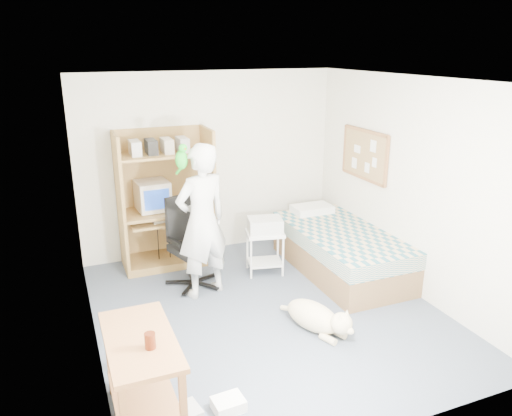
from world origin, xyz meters
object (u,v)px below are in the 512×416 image
Objects in this scene: side_desk at (142,368)px; computer_hutch at (166,204)px; office_chair at (191,254)px; printer_cart at (265,245)px; person at (202,221)px; dog at (317,317)px; bed at (340,250)px.

computer_hutch is at bearing 73.86° from side_desk.
printer_cart is at bearing -20.10° from office_chair.
computer_hutch is 1.00× the size of person.
dog is at bearing 106.76° from person.
side_desk reaches higher than dog.
printer_cart is at bearing 48.01° from side_desk.
office_chair is (0.97, 2.19, -0.11)m from side_desk.
side_desk is 2.19m from person.
dog is 1.51m from printer_cart.
bed is at bearing -29.29° from computer_hutch.
office_chair is at bearing 168.66° from bed.
bed is (2.00, -1.12, -0.53)m from computer_hutch.
side_desk is at bearing -106.14° from computer_hutch.
printer_cart is (0.06, 1.50, 0.21)m from dog.
office_chair reaches higher than bed.
office_chair is 0.60× the size of person.
bed is 3.62× the size of printer_cart.
printer_cart reaches higher than dog.
bed is at bearing 32.50° from side_desk.
office_chair is at bearing -80.81° from computer_hutch.
printer_cart is (-0.92, 0.33, 0.08)m from bed.
computer_hutch reaches higher than side_desk.
office_chair reaches higher than side_desk.
printer_cart is (1.93, 2.14, -0.12)m from side_desk.
office_chair is 1.80m from dog.
computer_hutch is 1.41m from printer_cart.
side_desk is 2.40m from office_chair.
dog is (1.87, 0.65, -0.34)m from side_desk.
computer_hutch is 1.07m from person.
person is 3.23× the size of printer_cart.
computer_hutch is at bearing 150.71° from bed.
side_desk is (-2.85, -1.82, 0.21)m from bed.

